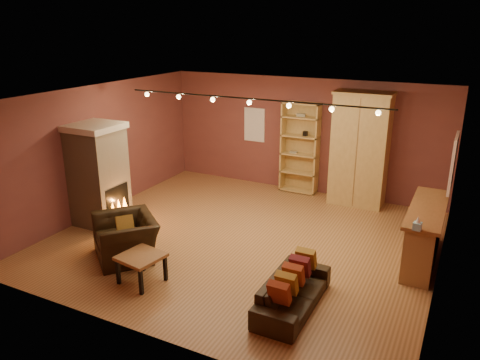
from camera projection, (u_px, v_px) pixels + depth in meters
The scene contains 16 objects.
floor at pixel (244, 239), 9.16m from camera, with size 7.00×7.00×0.00m, color brown.
ceiling at pixel (244, 96), 8.26m from camera, with size 7.00×7.00×0.00m, color brown.
back_wall at pixel (303, 136), 11.46m from camera, with size 7.00×0.02×2.80m, color brown.
left_wall at pixel (101, 149), 10.20m from camera, with size 0.02×6.50×2.80m, color brown.
right_wall at pixel (447, 202), 7.22m from camera, with size 0.02×6.50×2.80m, color brown.
fireplace at pixel (99, 175), 9.61m from camera, with size 1.01×0.98×2.12m.
back_window at pixel (255, 125), 11.95m from camera, with size 0.56×0.04×0.86m, color white.
bookcase at pixel (301, 147), 11.45m from camera, with size 0.92×0.36×2.24m.
armoire at pixel (360, 149), 10.57m from camera, with size 1.28×0.73×2.61m.
bar_counter at pixel (424, 234), 8.17m from camera, with size 0.58×2.14×1.02m.
tissue_box at pixel (418, 224), 7.10m from camera, with size 0.14×0.14×0.23m.
right_window at pixel (453, 163), 8.34m from camera, with size 0.05×0.90×1.00m, color white.
loveseat at pixel (293, 286), 6.86m from camera, with size 0.50×1.69×0.73m.
armchair at pixel (125, 231), 8.31m from camera, with size 1.37×1.31×1.01m.
coffee_table at pixel (141, 259), 7.52m from camera, with size 0.73×0.73×0.48m.
track_rail at pixel (249, 101), 8.47m from camera, with size 5.20×0.09×0.13m.
Camera 1 is at (3.67, -7.46, 4.02)m, focal length 35.00 mm.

